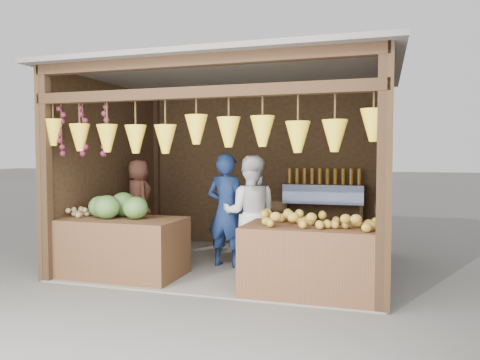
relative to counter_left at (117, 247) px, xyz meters
name	(u,v)px	position (x,y,z in m)	size (l,w,h in m)	color
ground	(235,265)	(1.25, 1.00, -0.37)	(80.00, 80.00, 0.00)	#514F49
stall_structure	(232,145)	(1.22, 0.95, 1.30)	(4.30, 3.30, 2.66)	slate
back_shelf	(323,197)	(2.30, 2.28, 0.50)	(1.25, 0.32, 1.32)	#382314
counter_left	(117,247)	(0.00, 0.00, 0.00)	(1.65, 0.85, 0.74)	#4C2F19
counter_right	(315,260)	(2.50, -0.07, 0.01)	(1.55, 0.85, 0.76)	#4A2C18
stool	(139,246)	(-0.30, 1.09, -0.21)	(0.34, 0.34, 0.32)	black
man_standing	(226,211)	(1.17, 0.84, 0.41)	(0.57, 0.37, 1.56)	#14234B
woman_standing	(250,213)	(1.53, 0.76, 0.39)	(0.74, 0.58, 1.53)	silver
vendor_seated	(139,198)	(-0.30, 1.09, 0.52)	(0.56, 0.37, 1.16)	#522D20
melon_pile	(114,205)	(-0.04, 0.02, 0.53)	(1.00, 0.50, 0.32)	#1C4913
tanfruit_pile	(78,211)	(-0.56, 0.00, 0.43)	(0.34, 0.40, 0.13)	#9A7E47
mango_pile	(319,216)	(2.55, -0.11, 0.50)	(1.40, 0.64, 0.22)	#CE631B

